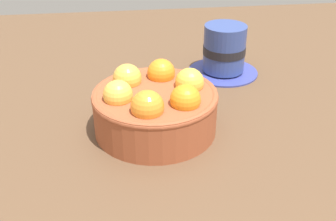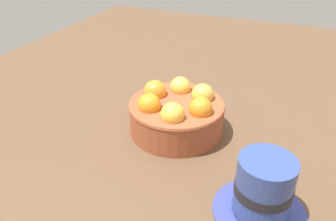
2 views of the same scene
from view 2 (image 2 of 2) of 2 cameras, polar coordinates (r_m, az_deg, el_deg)
The scene contains 3 objects.
ground_plane at distance 62.89cm, azimuth 1.40°, elevation -4.58°, with size 158.43×118.01×3.29cm, color brown.
terracotta_bowl at distance 59.93cm, azimuth 1.46°, elevation -0.33°, with size 16.94×16.94×8.47cm.
coffee_cup at distance 45.77cm, azimuth 15.80°, elevation -12.83°, with size 12.43×12.43×8.73cm.
Camera 2 is at (48.01, 18.41, 34.56)cm, focal length 35.99 mm.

